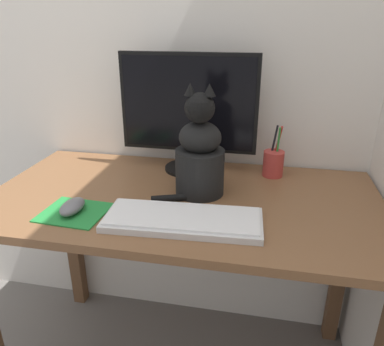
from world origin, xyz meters
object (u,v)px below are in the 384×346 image
(cat, at_px, (200,155))
(pen_cup, at_px, (273,163))
(monitor, at_px, (188,110))
(computer_mouse_left, at_px, (72,207))
(keyboard, at_px, (183,219))

(cat, bearing_deg, pen_cup, 40.17)
(monitor, xyz_separation_m, computer_mouse_left, (-0.25, -0.38, -0.20))
(keyboard, relative_size, pen_cup, 2.42)
(keyboard, height_order, pen_cup, pen_cup)
(monitor, bearing_deg, pen_cup, 0.24)
(monitor, height_order, keyboard, monitor)
(monitor, relative_size, cat, 1.39)
(monitor, height_order, computer_mouse_left, monitor)
(cat, relative_size, pen_cup, 1.93)
(computer_mouse_left, height_order, pen_cup, pen_cup)
(computer_mouse_left, bearing_deg, monitor, 57.02)
(keyboard, height_order, computer_mouse_left, computer_mouse_left)
(keyboard, distance_m, computer_mouse_left, 0.31)
(computer_mouse_left, bearing_deg, keyboard, 1.21)
(computer_mouse_left, relative_size, cat, 0.30)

